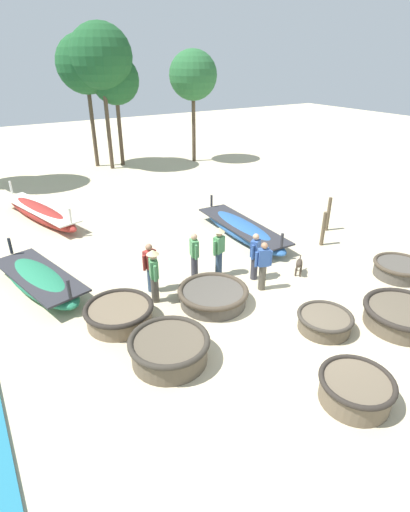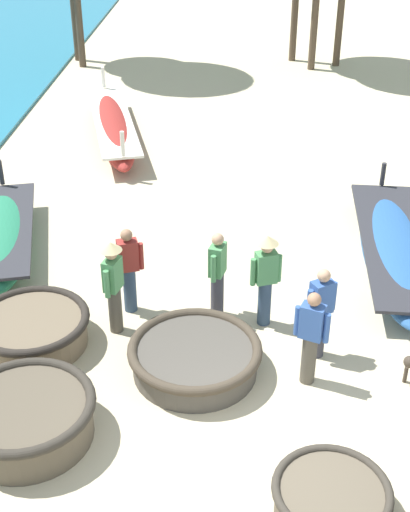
{
  "view_description": "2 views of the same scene",
  "coord_description": "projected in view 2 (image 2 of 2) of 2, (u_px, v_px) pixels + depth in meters",
  "views": [
    {
      "loc": [
        -6.41,
        -5.82,
        6.43
      ],
      "look_at": [
        -0.8,
        3.29,
        1.03
      ],
      "focal_mm": 28.0,
      "sensor_mm": 36.0,
      "label": 1
    },
    {
      "loc": [
        -0.48,
        -6.1,
        7.09
      ],
      "look_at": [
        -1.09,
        4.23,
        0.91
      ],
      "focal_mm": 50.0,
      "sensor_mm": 36.0,
      "label": 2
    }
  ],
  "objects": [
    {
      "name": "fisherman_crouching",
      "position": [
        311.0,
        336.0,
        10.27
      ],
      "size": [
        0.5,
        0.33,
        1.57
      ],
      "color": "#4C473D",
      "rests_on": "ground"
    },
    {
      "name": "fisherman_standing_left",
      "position": [
        129.0,
        268.0,
        11.86
      ],
      "size": [
        0.51,
        0.31,
        1.57
      ],
      "color": "#2D425B",
      "rests_on": "ground"
    },
    {
      "name": "fisherman_standing_right",
      "position": [
        320.0,
        311.0,
        10.8
      ],
      "size": [
        0.47,
        0.36,
        1.57
      ],
      "color": "#383842",
      "rests_on": "ground"
    },
    {
      "name": "coracle_front_left",
      "position": [
        26.0,
        417.0,
        9.54
      ],
      "size": [
        1.91,
        1.91,
        0.63
      ],
      "color": "brown",
      "rests_on": "ground"
    },
    {
      "name": "fisherman_by_coracle",
      "position": [
        266.0,
        274.0,
        11.47
      ],
      "size": [
        0.51,
        0.36,
        1.67
      ],
      "color": "#2D425B",
      "rests_on": "ground"
    },
    {
      "name": "coracle_tilted",
      "position": [
        331.0,
        499.0,
        8.48
      ],
      "size": [
        1.44,
        1.44,
        0.47
      ],
      "color": "brown",
      "rests_on": "ground"
    },
    {
      "name": "ground_plane",
      "position": [
        272.0,
        496.0,
        8.84
      ],
      "size": [
        80.0,
        80.0,
        0.0
      ],
      "primitive_type": "plane",
      "color": "#C6B793"
    },
    {
      "name": "coracle_nearest",
      "position": [
        32.0,
        329.0,
        11.31
      ],
      "size": [
        1.85,
        1.85,
        0.55
      ],
      "color": "brown",
      "rests_on": "ground"
    },
    {
      "name": "coracle_upturned",
      "position": [
        195.0,
        357.0,
        10.75
      ],
      "size": [
        2.04,
        2.04,
        0.5
      ],
      "color": "#4C473F",
      "rests_on": "ground"
    },
    {
      "name": "long_boat_red_hull",
      "position": [
        113.0,
        127.0,
        18.91
      ],
      "size": [
        2.41,
        5.79,
        1.21
      ],
      "color": "maroon",
      "rests_on": "ground"
    },
    {
      "name": "fisherman_hauling",
      "position": [
        217.0,
        273.0,
        11.74
      ],
      "size": [
        0.3,
        0.52,
        1.57
      ],
      "color": "#383842",
      "rests_on": "ground"
    },
    {
      "name": "long_boat_blue_hull",
      "position": [
        395.0,
        248.0,
        13.5
      ],
      "size": [
        1.45,
        5.24,
        1.01
      ],
      "color": "#285693",
      "rests_on": "ground"
    },
    {
      "name": "fisherman_with_hat",
      "position": [
        113.0,
        281.0,
        11.29
      ],
      "size": [
        0.36,
        0.52,
        1.67
      ],
      "color": "#4C473D",
      "rests_on": "ground"
    }
  ]
}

